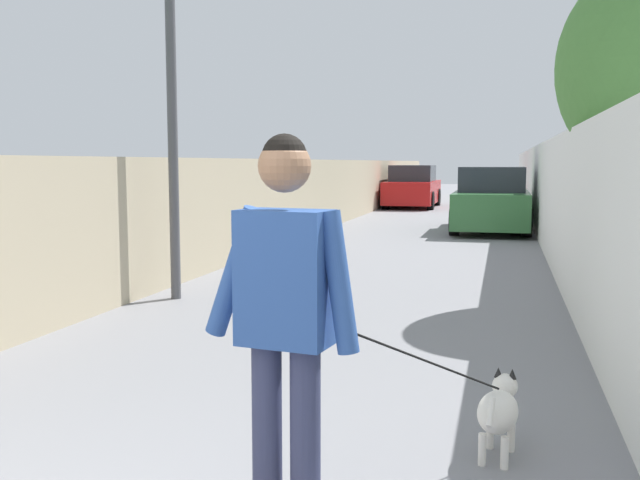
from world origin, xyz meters
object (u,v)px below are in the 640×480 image
object	(u,v)px
person_skateboarder	(285,302)
dog	(498,409)
lamp_post	(171,41)
car_near	(492,201)
car_far	(413,188)

from	to	relation	value
person_skateboarder	dog	world-z (taller)	person_skateboarder
lamp_post	car_near	world-z (taller)	lamp_post
lamp_post	car_far	size ratio (longest dim) A/B	1.08
car_near	car_far	distance (m)	9.24
lamp_post	person_skateboarder	size ratio (longest dim) A/B	2.68
person_skateboarder	dog	bearing A→B (deg)	-36.02
lamp_post	person_skateboarder	world-z (taller)	lamp_post
person_skateboarder	car_far	distance (m)	23.84
dog	car_far	world-z (taller)	car_far
person_skateboarder	car_far	bearing A→B (deg)	5.68
car_far	lamp_post	bearing A→B (deg)	178.15
person_skateboarder	car_far	size ratio (longest dim) A/B	0.40
dog	car_far	xyz separation A→B (m)	(22.51, 3.23, 0.44)
person_skateboarder	car_near	xyz separation A→B (m)	(14.97, -0.61, -0.35)
car_near	dog	bearing A→B (deg)	-178.90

